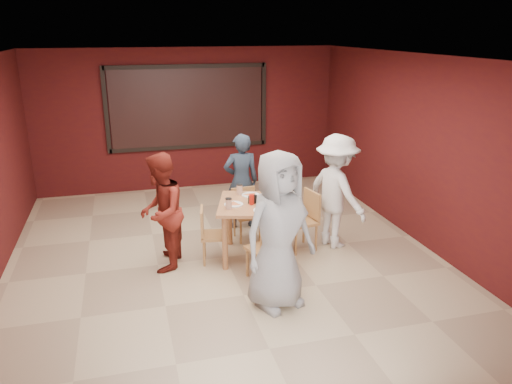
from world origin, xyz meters
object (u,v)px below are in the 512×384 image
object	(u,v)px
chair_back	(245,210)
chair_right	(305,217)
diner_back	(241,181)
chair_left	(210,232)
diner_right	(336,192)
chair_front	(268,246)
diner_left	(161,212)
diner_front	(278,231)
dining_table	(257,210)

from	to	relation	value
chair_back	chair_right	size ratio (longest dim) A/B	0.90
chair_back	diner_back	xyz separation A→B (m)	(0.04, 0.45, 0.34)
chair_left	diner_right	bearing A→B (deg)	1.88
chair_left	chair_front	bearing A→B (deg)	-49.65
chair_back	chair_right	distance (m)	0.98
chair_front	diner_back	distance (m)	1.92
diner_back	diner_left	world-z (taller)	diner_left
diner_left	diner_right	xyz separation A→B (m)	(2.56, 0.07, 0.05)
chair_left	diner_right	xyz separation A→B (m)	(1.91, 0.06, 0.41)
chair_back	diner_front	xyz separation A→B (m)	(-0.12, -2.04, 0.49)
diner_back	diner_left	bearing A→B (deg)	41.04
chair_front	chair_back	bearing A→B (deg)	87.74
chair_right	diner_front	bearing A→B (deg)	-121.35
dining_table	chair_front	world-z (taller)	dining_table
chair_front	chair_right	bearing A→B (deg)	45.40
chair_back	diner_back	world-z (taller)	diner_back
chair_front	diner_front	bearing A→B (deg)	-95.60
diner_front	diner_back	world-z (taller)	diner_front
dining_table	diner_front	size ratio (longest dim) A/B	0.69
diner_back	diner_right	distance (m)	1.61
diner_left	chair_right	bearing A→B (deg)	107.98
chair_left	diner_left	bearing A→B (deg)	-179.49
diner_front	diner_back	bearing A→B (deg)	66.13
diner_front	diner_right	world-z (taller)	diner_front
dining_table	diner_right	distance (m)	1.25
chair_left	chair_back	bearing A→B (deg)	45.78
chair_back	diner_back	bearing A→B (deg)	84.57
dining_table	diner_front	bearing A→B (deg)	-94.32
diner_front	diner_back	distance (m)	2.50
chair_front	diner_front	distance (m)	0.76
chair_back	diner_front	bearing A→B (deg)	-93.24
chair_front	diner_front	xyz separation A→B (m)	(-0.06, -0.60, 0.47)
diner_back	diner_right	bearing A→B (deg)	138.42
chair_front	diner_left	bearing A→B (deg)	150.23
dining_table	diner_front	distance (m)	1.35
dining_table	diner_right	world-z (taller)	diner_right
chair_left	chair_right	xyz separation A→B (m)	(1.43, 0.08, 0.05)
chair_front	diner_right	world-z (taller)	diner_right
chair_right	diner_front	distance (m)	1.72
chair_back	diner_right	size ratio (longest dim) A/B	0.47
chair_left	diner_right	world-z (taller)	diner_right
chair_front	diner_left	size ratio (longest dim) A/B	0.52
chair_front	chair_left	distance (m)	0.97
diner_right	dining_table	bearing A→B (deg)	73.88
dining_table	chair_right	bearing A→B (deg)	6.97
chair_back	chair_left	size ratio (longest dim) A/B	1.00
diner_front	diner_right	size ratio (longest dim) A/B	1.11
dining_table	chair_left	world-z (taller)	dining_table
dining_table	diner_back	distance (m)	1.17
chair_front	chair_right	world-z (taller)	chair_right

